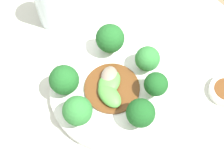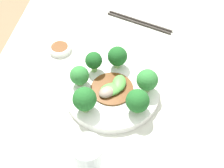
# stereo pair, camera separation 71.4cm
# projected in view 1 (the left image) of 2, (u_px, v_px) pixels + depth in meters

# --- Properties ---
(ground_plane) EXTENTS (8.00, 8.00, 0.00)m
(ground_plane) POSITION_uv_depth(u_px,v_px,m) (104.00, 161.00, 1.29)
(ground_plane) COLOR #7F6B4C
(table) EXTENTS (1.15, 0.70, 0.73)m
(table) POSITION_uv_depth(u_px,v_px,m) (102.00, 135.00, 0.96)
(table) COLOR #B7BCAD
(table) RESTS_ON ground_plane
(plate) EXTENTS (0.24, 0.24, 0.02)m
(plate) POSITION_uv_depth(u_px,v_px,m) (112.00, 91.00, 0.62)
(plate) COLOR white
(plate) RESTS_ON table
(broccoli_northwest) EXTENTS (0.06, 0.06, 0.07)m
(broccoli_northwest) POSITION_uv_depth(u_px,v_px,m) (110.00, 39.00, 0.61)
(broccoli_northwest) COLOR #7AAD5B
(broccoli_northwest) RESTS_ON plate
(broccoli_southwest) EXTENTS (0.06, 0.06, 0.06)m
(broccoli_southwest) POSITION_uv_depth(u_px,v_px,m) (64.00, 80.00, 0.58)
(broccoli_southwest) COLOR #89B76B
(broccoli_southwest) RESTS_ON plate
(broccoli_east) EXTENTS (0.05, 0.05, 0.06)m
(broccoli_east) POSITION_uv_depth(u_px,v_px,m) (141.00, 113.00, 0.54)
(broccoli_east) COLOR #89B76B
(broccoli_east) RESTS_ON plate
(broccoli_south) EXTENTS (0.05, 0.05, 0.07)m
(broccoli_south) POSITION_uv_depth(u_px,v_px,m) (78.00, 111.00, 0.55)
(broccoli_south) COLOR #70A356
(broccoli_south) RESTS_ON plate
(broccoli_north) EXTENTS (0.05, 0.05, 0.06)m
(broccoli_north) POSITION_uv_depth(u_px,v_px,m) (147.00, 59.00, 0.60)
(broccoli_north) COLOR #70A356
(broccoli_north) RESTS_ON plate
(broccoli_northeast) EXTENTS (0.05, 0.05, 0.06)m
(broccoli_northeast) POSITION_uv_depth(u_px,v_px,m) (156.00, 85.00, 0.57)
(broccoli_northeast) COLOR #7AAD5B
(broccoli_northeast) RESTS_ON plate
(stirfry_center) EXTENTS (0.11, 0.11, 0.02)m
(stirfry_center) POSITION_uv_depth(u_px,v_px,m) (110.00, 87.00, 0.60)
(stirfry_center) COLOR #5B3314
(stirfry_center) RESTS_ON plate
(drinking_glass) EXTENTS (0.06, 0.06, 0.12)m
(drinking_glass) POSITION_uv_depth(u_px,v_px,m) (50.00, 2.00, 0.65)
(drinking_glass) COLOR silver
(drinking_glass) RESTS_ON table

